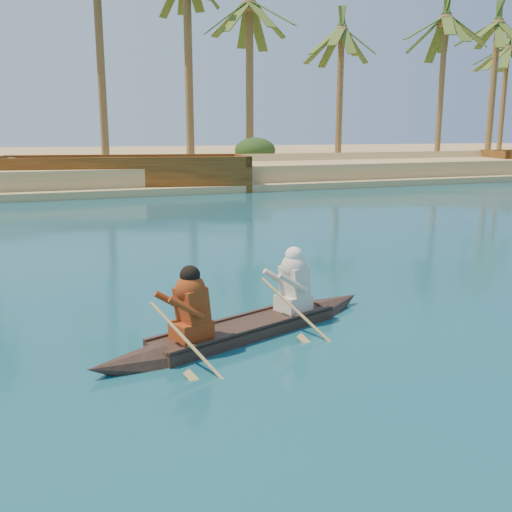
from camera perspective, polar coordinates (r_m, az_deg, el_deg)
name	(u,v)px	position (r m, az deg, el deg)	size (l,w,h in m)	color
ground	(364,374)	(7.70, 10.76, -11.56)	(160.00, 160.00, 0.00)	navy
sandy_embankment	(72,163)	(52.98, -17.90, 8.88)	(150.00, 51.00, 1.50)	tan
palm_grove	(79,56)	(41.37, -17.28, 18.53)	(110.00, 14.00, 16.00)	#435E21
shrub_cluster	(91,163)	(37.64, -16.15, 8.89)	(100.00, 6.00, 2.40)	#213513
canoe	(246,318)	(8.86, -1.00, -6.18)	(5.21, 2.36, 1.45)	#3B2920
barge_mid	(124,177)	(31.74, -13.05, 7.74)	(13.82, 6.87, 2.20)	brown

